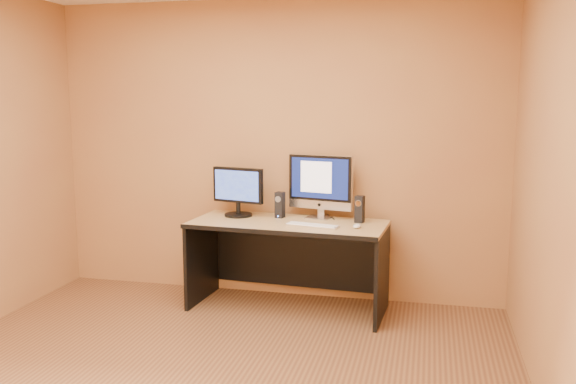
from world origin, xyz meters
name	(u,v)px	position (x,y,z in m)	size (l,w,h in m)	color
walls	(187,180)	(0.00, 0.00, 1.30)	(4.00, 4.00, 2.60)	#A07340
desk	(288,266)	(0.21, 1.61, 0.37)	(1.60, 0.70, 0.74)	tan
imac	(319,186)	(0.43, 1.84, 1.02)	(0.57, 0.21, 0.55)	#B4B4B8
second_monitor	(238,192)	(-0.27, 1.76, 0.95)	(0.48, 0.24, 0.42)	black
speaker_left	(280,205)	(0.10, 1.78, 0.85)	(0.07, 0.07, 0.22)	black
speaker_right	(360,209)	(0.79, 1.73, 0.85)	(0.07, 0.07, 0.22)	black
keyboard	(312,225)	(0.44, 1.49, 0.75)	(0.43, 0.12, 0.02)	silver
mouse	(357,226)	(0.79, 1.51, 0.76)	(0.06, 0.10, 0.04)	white
cable_a	(331,217)	(0.52, 1.89, 0.75)	(0.01, 0.01, 0.22)	black
cable_b	(319,216)	(0.42, 1.92, 0.75)	(0.01, 0.01, 0.18)	black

